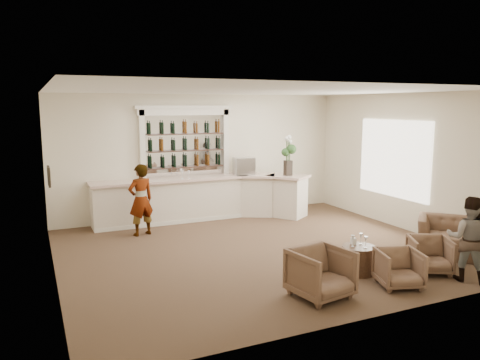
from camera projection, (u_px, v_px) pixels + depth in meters
name	position (u px, v px, depth m)	size (l,w,h in m)	color
ground	(260.00, 250.00, 9.82)	(8.00, 8.00, 0.00)	#503A28
room_shell	(252.00, 136.00, 10.16)	(8.04, 7.02, 3.32)	beige
bar_counter	(203.00, 198.00, 12.36)	(5.72, 1.80, 1.14)	beige
back_bar_alcove	(185.00, 143.00, 12.37)	(2.64, 0.25, 3.00)	white
cocktail_table	(358.00, 260.00, 8.45)	(0.61, 0.61, 0.50)	#493420
sommelier	(141.00, 200.00, 10.84)	(0.61, 0.40, 1.68)	gray
guest	(469.00, 239.00, 8.03)	(0.72, 0.56, 1.48)	gray
armchair_left	(321.00, 273.00, 7.36)	(0.84, 0.87, 0.79)	brown
armchair_center	(399.00, 268.00, 7.80)	(0.67, 0.69, 0.63)	brown
armchair_right	(430.00, 255.00, 8.48)	(0.69, 0.72, 0.65)	brown
armchair_far	(448.00, 236.00, 9.49)	(1.16, 1.02, 0.76)	brown
espresso_machine	(244.00, 166.00, 12.74)	(0.53, 0.44, 0.46)	silver
flower_vase	(288.00, 153.00, 12.49)	(0.28, 0.28, 1.07)	black
wine_glass_bar_left	(189.00, 174.00, 12.04)	(0.07, 0.07, 0.21)	white
wine_glass_bar_right	(182.00, 175.00, 11.99)	(0.07, 0.07, 0.21)	white
wine_glass_tbl_a	(353.00, 241.00, 8.37)	(0.07, 0.07, 0.21)	white
wine_glass_tbl_b	(361.00, 239.00, 8.50)	(0.07, 0.07, 0.21)	white
wine_glass_tbl_c	(366.00, 242.00, 8.29)	(0.07, 0.07, 0.21)	white
napkin_holder	(353.00, 241.00, 8.51)	(0.08, 0.08, 0.12)	white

